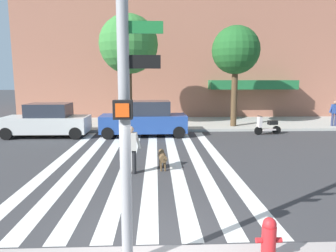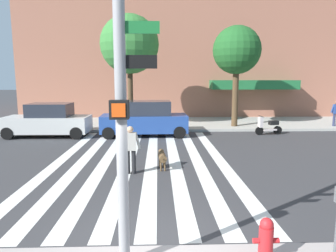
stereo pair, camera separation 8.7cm
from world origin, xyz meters
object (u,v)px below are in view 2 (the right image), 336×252
Objects in this scene: parked_car_behind_first at (145,119)px; pedestrian_bystander at (336,112)px; parked_car_near_curb at (48,121)px; parked_scooter at (269,126)px; street_tree_middle at (237,51)px; dog_on_leash at (162,157)px; fire_hydrant at (266,240)px; pedestrian_dog_walker at (130,147)px; traffic_light_pole at (120,57)px; street_tree_nearest at (130,45)px.

parked_car_behind_first is 2.95× the size of pedestrian_bystander.
parked_car_behind_first is at bearing 0.02° from parked_car_near_curb.
street_tree_middle reaches higher than parked_scooter.
parked_scooter is at bearing 0.65° from parked_car_near_curb.
parked_scooter reaches higher than dog_on_leash.
parked_scooter is (7.12, 0.14, -0.46)m from parked_car_behind_first.
pedestrian_bystander is (5.17, 2.08, 0.60)m from parked_scooter.
parked_car_behind_first is at bearing -156.55° from street_tree_middle.
fire_hydrant is at bearing -110.34° from parked_scooter.
parked_car_near_curb reaches higher than dog_on_leash.
parked_car_behind_first is 6.92m from pedestrian_dog_walker.
traffic_light_pole is 7.59× the size of fire_hydrant.
parked_car_near_curb is 12.53m from parked_scooter.
fire_hydrant is 12.50m from parked_car_behind_first.
pedestrian_bystander is at bearing 10.26° from parked_car_behind_first.
street_tree_nearest is (-8.16, 2.50, 4.84)m from parked_scooter.
parked_car_behind_first reaches higher than parked_car_near_curb.
pedestrian_bystander is at bearing 50.15° from traffic_light_pole.
parked_car_near_curb is 0.66× the size of street_tree_nearest.
street_tree_nearest is at bearing 94.99° from pedestrian_dog_walker.
parked_car_near_curb reaches higher than parked_scooter.
dog_on_leash is at bearing 83.28° from traffic_light_pole.
fire_hydrant is at bearing -78.30° from parked_car_behind_first.
traffic_light_pole is at bearing -110.55° from street_tree_middle.
parked_scooter is 5.23m from street_tree_middle.
parked_car_near_curb is at bearing 126.98° from pedestrian_dog_walker.
fire_hydrant is 0.47× the size of pedestrian_dog_walker.
street_tree_nearest reaches higher than dog_on_leash.
parked_car_near_curb reaches higher than pedestrian_bystander.
parked_car_behind_first is 4.54× the size of dog_on_leash.
street_tree_nearest reaches higher than parked_car_near_curb.
fire_hydrant reaches higher than dog_on_leash.
street_tree_nearest is 13.99m from pedestrian_bystander.
traffic_light_pole reaches higher than dog_on_leash.
fire_hydrant is 16.03m from street_tree_nearest.
street_tree_middle is 7.63m from pedestrian_bystander.
fire_hydrant is at bearing -74.09° from dog_on_leash.
traffic_light_pole is 0.91× the size of street_tree_middle.
pedestrian_dog_walker is at bearing -53.02° from parked_car_near_curb.
traffic_light_pole is 13.75m from parked_car_near_curb.
fire_hydrant is 0.72× the size of dog_on_leash.
parked_car_behind_first is 0.76× the size of street_tree_middle.
street_tree_middle is 11.05m from dog_on_leash.
street_tree_nearest reaches higher than pedestrian_dog_walker.
street_tree_middle is (5.71, 2.48, 4.00)m from parked_car_behind_first.
traffic_light_pole is 3.54× the size of pedestrian_dog_walker.
parked_car_behind_first is at bearing -169.74° from pedestrian_bystander.
parked_scooter is at bearing 60.80° from traffic_light_pole.
fire_hydrant is at bearing -102.18° from street_tree_middle.
pedestrian_dog_walker is at bearing -136.07° from parked_scooter.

